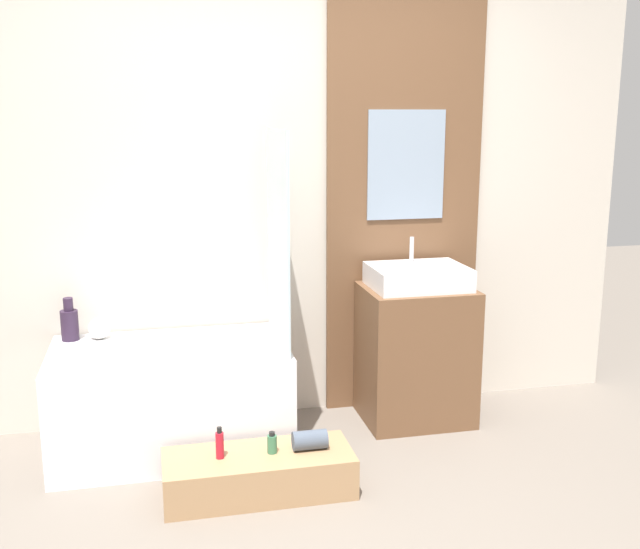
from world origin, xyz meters
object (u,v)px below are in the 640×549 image
wooden_step_bench (259,473)px  vase_round_light (99,328)px  sink (418,277)px  bottle_soap_secondary (272,443)px  vase_tall_dark (70,323)px  bottle_soap_primary (220,444)px  bathtub (171,398)px

wooden_step_bench → vase_round_light: bearing=131.8°
sink → vase_round_light: 1.74m
sink → bottle_soap_secondary: (-0.93, -0.66, -0.60)m
vase_round_light → bottle_soap_secondary: bearing=-45.7°
wooden_step_bench → vase_tall_dark: size_ratio=3.81×
sink → bottle_soap_primary: (-1.17, -0.66, -0.58)m
vase_tall_dark → bottle_soap_secondary: vase_tall_dark is taller
vase_tall_dark → bottle_soap_secondary: 1.31m
sink → vase_round_light: size_ratio=4.51×
wooden_step_bench → bottle_soap_secondary: bottle_soap_secondary is taller
bottle_soap_secondary → bottle_soap_primary: bearing=180.0°
bathtub → vase_round_light: (-0.35, 0.24, 0.33)m
bottle_soap_secondary → wooden_step_bench: bearing=180.0°
wooden_step_bench → sink: bearing=33.4°
wooden_step_bench → bottle_soap_primary: size_ratio=5.83×
wooden_step_bench → bottle_soap_secondary: bearing=0.0°
sink → vase_tall_dark: 1.88m
sink → vase_tall_dark: size_ratio=2.28×
wooden_step_bench → bottle_soap_secondary: size_ratio=8.47×
bathtub → vase_tall_dark: 0.67m
bottle_soap_primary → vase_tall_dark: bearing=130.4°
wooden_step_bench → vase_tall_dark: (-0.87, 0.82, 0.55)m
vase_round_light → bathtub: bearing=-34.6°
vase_tall_dark → bottle_soap_secondary: size_ratio=2.22×
bottle_soap_primary → bottle_soap_secondary: size_ratio=1.45×
sink → bottle_soap_secondary: sink is taller
vase_round_light → bottle_soap_primary: 1.04m
sink → vase_round_light: (-1.72, 0.15, -0.23)m
bathtub → vase_round_light: vase_round_light is taller
bathtub → wooden_step_bench: 0.70m
vase_round_light → bottle_soap_secondary: (0.79, -0.81, -0.37)m
vase_tall_dark → bottle_soap_primary: vase_tall_dark is taller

